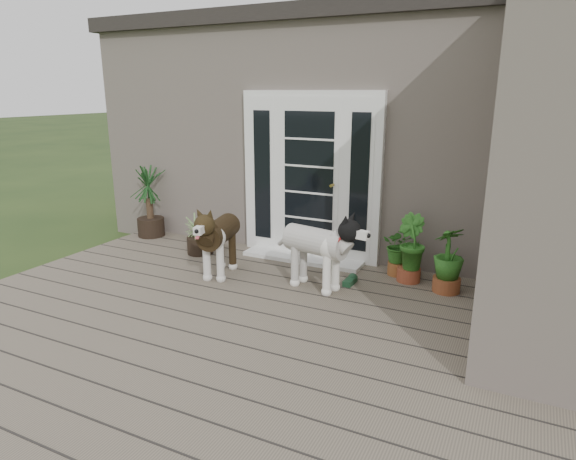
% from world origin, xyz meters
% --- Properties ---
extents(deck, '(6.20, 4.60, 0.12)m').
position_xyz_m(deck, '(0.00, 0.40, 0.06)').
color(deck, '#6B5B4C').
rests_on(deck, ground).
extents(house_main, '(7.40, 4.00, 3.10)m').
position_xyz_m(house_main, '(0.00, 4.65, 1.55)').
color(house_main, '#665E54').
rests_on(house_main, ground).
extents(roof_main, '(7.60, 4.20, 0.20)m').
position_xyz_m(roof_main, '(0.00, 4.65, 3.20)').
color(roof_main, '#2D2826').
rests_on(roof_main, house_main).
extents(door_unit, '(1.90, 0.14, 2.15)m').
position_xyz_m(door_unit, '(-0.20, 2.60, 1.19)').
color(door_unit, white).
rests_on(door_unit, deck).
extents(door_step, '(1.60, 0.40, 0.05)m').
position_xyz_m(door_step, '(-0.20, 2.40, 0.14)').
color(door_step, white).
rests_on(door_step, deck).
extents(brindle_dog, '(0.60, 1.00, 0.78)m').
position_xyz_m(brindle_dog, '(-0.87, 1.46, 0.51)').
color(brindle_dog, '#312312').
rests_on(brindle_dog, deck).
extents(white_dog, '(1.02, 0.60, 0.80)m').
position_xyz_m(white_dog, '(0.33, 1.57, 0.52)').
color(white_dog, white).
rests_on(white_dog, deck).
extents(spider_plant, '(0.64, 0.64, 0.62)m').
position_xyz_m(spider_plant, '(-1.57, 2.02, 0.43)').
color(spider_plant, '#84985D').
rests_on(spider_plant, deck).
extents(yucca, '(0.92, 0.92, 1.10)m').
position_xyz_m(yucca, '(-2.75, 2.40, 0.67)').
color(yucca, black).
rests_on(yucca, deck).
extents(herb_a, '(0.49, 0.49, 0.50)m').
position_xyz_m(herb_a, '(1.05, 2.40, 0.37)').
color(herb_a, '#245217').
rests_on(herb_a, deck).
extents(herb_b, '(0.54, 0.54, 0.58)m').
position_xyz_m(herb_b, '(1.22, 2.25, 0.41)').
color(herb_b, '#29611B').
rests_on(herb_b, deck).
extents(herb_c, '(0.54, 0.54, 0.60)m').
position_xyz_m(herb_c, '(1.67, 2.12, 0.42)').
color(herb_c, '#205017').
rests_on(herb_c, deck).
extents(sapling, '(0.52, 0.52, 1.54)m').
position_xyz_m(sapling, '(2.28, 1.34, 0.89)').
color(sapling, '#1C5418').
rests_on(sapling, deck).
extents(clog_left, '(0.16, 0.28, 0.08)m').
position_xyz_m(clog_left, '(0.23, 2.28, 0.16)').
color(clog_left, '#163718').
rests_on(clog_left, deck).
extents(clog_right, '(0.14, 0.28, 0.08)m').
position_xyz_m(clog_right, '(0.64, 1.85, 0.16)').
color(clog_right, '#173A22').
rests_on(clog_right, deck).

